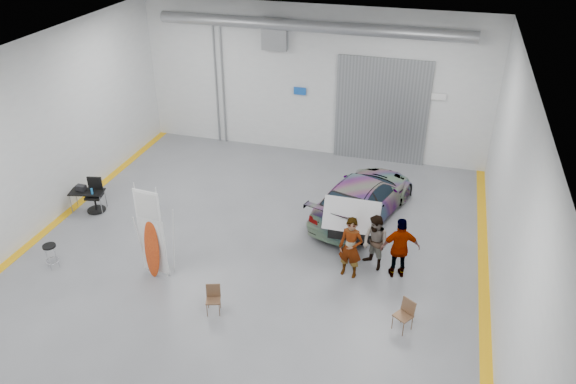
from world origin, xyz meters
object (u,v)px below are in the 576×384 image
(office_chair, at_px, (96,197))
(person_b, at_px, (375,243))
(surfboard_display, at_px, (152,241))
(work_table, at_px, (85,191))
(folding_chair_far, at_px, (402,321))
(folding_chair_near, at_px, (214,305))
(person_c, at_px, (400,248))
(shop_stool, at_px, (52,256))
(sedan_car, at_px, (363,197))
(person_a, at_px, (351,248))

(office_chair, bearing_deg, person_b, -15.65)
(surfboard_display, distance_m, work_table, 4.85)
(surfboard_display, relative_size, folding_chair_far, 3.47)
(work_table, bearing_deg, surfboard_display, -33.68)
(surfboard_display, distance_m, folding_chair_near, 2.62)
(office_chair, bearing_deg, surfboard_display, -48.55)
(person_b, relative_size, folding_chair_near, 2.19)
(person_c, relative_size, work_table, 1.55)
(folding_chair_far, bearing_deg, shop_stool, -145.30)
(folding_chair_far, height_order, shop_stool, folding_chair_far)
(sedan_car, height_order, shop_stool, sedan_car)
(shop_stool, bearing_deg, person_c, 13.82)
(person_b, relative_size, surfboard_display, 0.59)
(person_c, relative_size, shop_stool, 2.44)
(folding_chair_near, bearing_deg, person_b, 21.67)
(person_c, bearing_deg, surfboard_display, -1.20)
(folding_chair_near, xyz_separation_m, work_table, (-6.23, 3.70, 0.47))
(surfboard_display, bearing_deg, person_b, 25.46)
(surfboard_display, distance_m, office_chair, 4.63)
(office_chair, bearing_deg, person_a, -19.44)
(work_table, bearing_deg, folding_chair_near, -30.69)
(person_a, bearing_deg, surfboard_display, -155.02)
(work_table, xyz_separation_m, office_chair, (0.33, 0.05, -0.20))
(person_b, distance_m, folding_chair_far, 2.71)
(person_b, height_order, folding_chair_near, person_b)
(person_b, bearing_deg, office_chair, -145.81)
(surfboard_display, relative_size, folding_chair_near, 3.74)
(person_b, bearing_deg, folding_chair_near, -102.39)
(person_b, height_order, shop_stool, person_b)
(folding_chair_far, xyz_separation_m, office_chair, (-10.75, 3.02, 0.25))
(sedan_car, bearing_deg, person_c, 133.84)
(shop_stool, bearing_deg, folding_chair_near, -5.46)
(person_a, relative_size, work_table, 1.53)
(person_a, bearing_deg, sedan_car, 101.93)
(shop_stool, bearing_deg, office_chair, 100.22)
(person_a, relative_size, folding_chair_near, 2.40)
(person_a, xyz_separation_m, office_chair, (-9.04, 1.18, -0.43))
(folding_chair_near, height_order, work_table, work_table)
(person_b, xyz_separation_m, work_table, (-9.99, 0.56, -0.14))
(surfboard_display, xyz_separation_m, work_table, (-4.01, 2.68, -0.48))
(sedan_car, distance_m, shop_stool, 9.90)
(folding_chair_far, relative_size, work_table, 0.69)
(folding_chair_far, relative_size, shop_stool, 1.08)
(person_a, distance_m, surfboard_display, 5.58)
(person_a, bearing_deg, office_chair, -178.58)
(sedan_car, bearing_deg, surfboard_display, 60.36)
(person_a, distance_m, office_chair, 9.13)
(folding_chair_far, height_order, work_table, work_table)
(surfboard_display, relative_size, shop_stool, 3.76)
(person_a, relative_size, folding_chair_far, 2.23)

